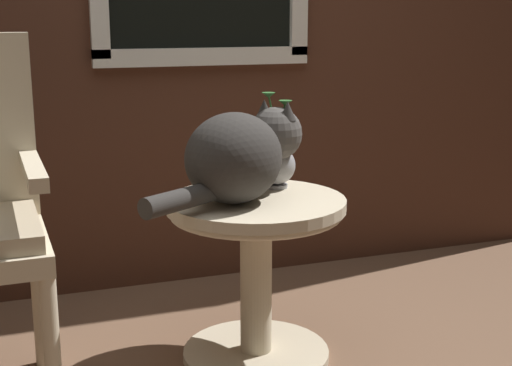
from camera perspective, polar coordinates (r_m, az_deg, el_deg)
wicker_side_table at (r=2.33m, az=0.00°, el=-5.61°), size 0.57×0.57×0.55m
cat at (r=2.22m, az=-1.28°, el=2.26°), size 0.59×0.42×0.30m
pewter_vase_with_ivy at (r=2.40m, az=1.62°, el=1.83°), size 0.13×0.13×0.32m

